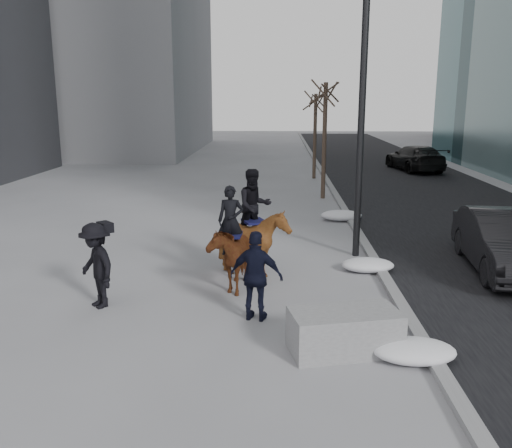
{
  "coord_description": "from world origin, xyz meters",
  "views": [
    {
      "loc": [
        0.45,
        -10.25,
        4.18
      ],
      "look_at": [
        0.0,
        1.2,
        1.5
      ],
      "focal_mm": 38.0,
      "sensor_mm": 36.0,
      "label": 1
    }
  ],
  "objects_px": {
    "car_near": "(504,242)",
    "mounted_right": "(254,234)",
    "planter": "(344,332)",
    "mounted_left": "(230,250)"
  },
  "relations": [
    {
      "from": "car_near",
      "to": "mounted_right",
      "type": "distance_m",
      "value": 6.15
    },
    {
      "from": "car_near",
      "to": "mounted_right",
      "type": "xyz_separation_m",
      "value": [
        -6.11,
        -0.63,
        0.29
      ]
    },
    {
      "from": "car_near",
      "to": "mounted_right",
      "type": "relative_size",
      "value": 1.75
    },
    {
      "from": "planter",
      "to": "car_near",
      "type": "height_order",
      "value": "car_near"
    },
    {
      "from": "mounted_right",
      "to": "mounted_left",
      "type": "bearing_deg",
      "value": -122.76
    },
    {
      "from": "planter",
      "to": "car_near",
      "type": "bearing_deg",
      "value": 45.81
    },
    {
      "from": "mounted_right",
      "to": "planter",
      "type": "bearing_deg",
      "value": -66.7
    },
    {
      "from": "planter",
      "to": "mounted_left",
      "type": "bearing_deg",
      "value": 124.69
    },
    {
      "from": "car_near",
      "to": "planter",
      "type": "bearing_deg",
      "value": -128.82
    },
    {
      "from": "planter",
      "to": "car_near",
      "type": "relative_size",
      "value": 0.4
    }
  ]
}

